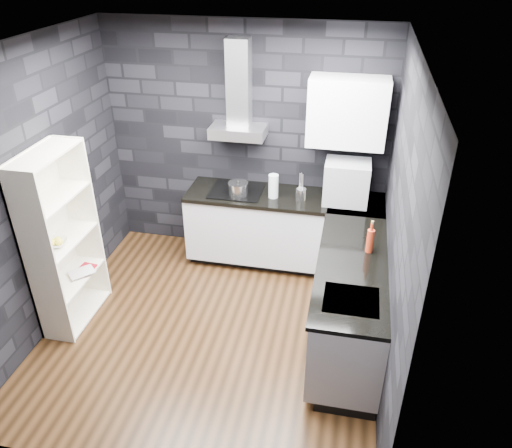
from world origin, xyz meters
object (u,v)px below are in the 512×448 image
(utensil_crock, at_px, (300,195))
(appliance_garage, at_px, (346,183))
(pot, at_px, (238,189))
(storage_jar, at_px, (301,195))
(fruit_bowl, at_px, (56,243))
(bookshelf, at_px, (63,241))
(glass_vase, at_px, (273,186))
(red_bottle, at_px, (370,241))

(utensil_crock, distance_m, appliance_garage, 0.51)
(pot, bearing_deg, utensil_crock, 1.82)
(storage_jar, height_order, fruit_bowl, storage_jar)
(appliance_garage, relative_size, fruit_bowl, 2.32)
(storage_jar, height_order, appliance_garage, appliance_garage)
(bookshelf, xyz_separation_m, fruit_bowl, (0.00, -0.10, 0.04))
(glass_vase, height_order, red_bottle, glass_vase)
(glass_vase, xyz_separation_m, appliance_garage, (0.78, 0.06, 0.09))
(bookshelf, height_order, fruit_bowl, bookshelf)
(storage_jar, xyz_separation_m, appliance_garage, (0.47, 0.06, 0.17))
(storage_jar, relative_size, bookshelf, 0.06)
(appliance_garage, xyz_separation_m, red_bottle, (0.27, -0.96, -0.11))
(appliance_garage, bearing_deg, bookshelf, -152.61)
(glass_vase, bearing_deg, bookshelf, -144.17)
(glass_vase, xyz_separation_m, storage_jar, (0.31, -0.00, -0.07))
(utensil_crock, bearing_deg, fruit_bowl, -146.54)
(glass_vase, bearing_deg, appliance_garage, 4.04)
(fruit_bowl, bearing_deg, appliance_garage, 29.41)
(utensil_crock, xyz_separation_m, appliance_garage, (0.48, 0.07, 0.16))
(appliance_garage, bearing_deg, storage_jar, -173.65)
(storage_jar, bearing_deg, bookshelf, -148.35)
(storage_jar, distance_m, red_bottle, 1.17)
(bookshelf, bearing_deg, utensil_crock, 46.20)
(pot, height_order, fruit_bowl, pot)
(glass_vase, xyz_separation_m, utensil_crock, (0.30, -0.01, -0.07))
(appliance_garage, distance_m, bookshelf, 2.93)
(appliance_garage, distance_m, fruit_bowl, 2.97)
(fruit_bowl, bearing_deg, utensil_crock, 33.46)
(appliance_garage, bearing_deg, utensil_crock, -172.51)
(appliance_garage, relative_size, bookshelf, 0.26)
(storage_jar, distance_m, appliance_garage, 0.50)
(glass_vase, bearing_deg, utensil_crock, -2.05)
(storage_jar, xyz_separation_m, bookshelf, (-2.11, -1.30, -0.06))
(glass_vase, relative_size, storage_jar, 2.28)
(glass_vase, distance_m, red_bottle, 1.38)
(storage_jar, distance_m, bookshelf, 2.48)
(bookshelf, bearing_deg, appliance_garage, 42.37)
(utensil_crock, bearing_deg, glass_vase, 177.95)
(utensil_crock, xyz_separation_m, fruit_bowl, (-2.10, -1.39, -0.03))
(storage_jar, bearing_deg, red_bottle, -50.76)
(pot, xyz_separation_m, fruit_bowl, (-1.41, -1.37, -0.04))
(appliance_garage, xyz_separation_m, bookshelf, (-2.58, -1.36, -0.22))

